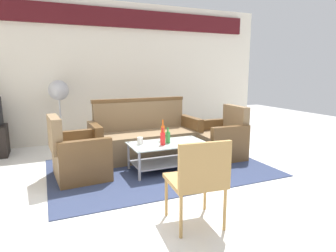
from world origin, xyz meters
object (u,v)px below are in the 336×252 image
at_px(coffee_table, 168,152).
at_px(wicker_chair, 199,176).
at_px(bottle_orange, 163,133).
at_px(armchair_left, 78,157).
at_px(bottle_green, 168,137).
at_px(bottle_red, 163,138).
at_px(cup, 140,141).
at_px(armchair_right, 221,140).
at_px(couch, 145,138).
at_px(pedestal_fan, 59,94).

distance_m(coffee_table, wicker_chair, 1.62).
bearing_deg(bottle_orange, armchair_left, 178.75).
bearing_deg(wicker_chair, bottle_green, 82.23).
height_order(armchair_left, bottle_red, armchair_left).
distance_m(coffee_table, cup, 0.44).
bearing_deg(armchair_right, cup, 98.17).
distance_m(couch, bottle_orange, 0.66).
bearing_deg(coffee_table, armchair_right, 13.15).
bearing_deg(couch, cup, 64.30).
relative_size(cup, wicker_chair, 0.12).
distance_m(armchair_right, cup, 1.48).
height_order(armchair_left, cup, armchair_left).
height_order(armchair_left, armchair_right, same).
xyz_separation_m(armchair_right, bottle_orange, (-1.08, -0.08, 0.24)).
bearing_deg(couch, armchair_right, 153.16).
bearing_deg(coffee_table, bottle_orange, 90.40).
height_order(bottle_orange, wicker_chair, wicker_chair).
height_order(pedestal_fan, wicker_chair, pedestal_fan).
bearing_deg(couch, coffee_table, 93.29).
bearing_deg(bottle_orange, wicker_chair, -101.85).
bearing_deg(bottle_red, pedestal_fan, 122.01).
relative_size(bottle_red, wicker_chair, 0.29).
bearing_deg(pedestal_fan, coffee_table, -54.66).
bearing_deg(pedestal_fan, couch, -40.66).
distance_m(coffee_table, bottle_green, 0.22).
height_order(couch, armchair_right, couch).
bearing_deg(cup, bottle_green, -12.09).
bearing_deg(couch, bottle_orange, 94.53).
bearing_deg(armchair_right, armchair_left, 92.80).
height_order(armchair_right, cup, armchair_right).
relative_size(bottle_orange, bottle_red, 1.26).
distance_m(bottle_green, cup, 0.40).
xyz_separation_m(bottle_orange, wicker_chair, (-0.36, -1.73, -0.03)).
xyz_separation_m(bottle_green, bottle_orange, (-0.00, 0.18, 0.03)).
height_order(bottle_green, bottle_red, bottle_red).
relative_size(coffee_table, bottle_red, 4.45).
relative_size(coffee_table, cup, 11.00).
bearing_deg(bottle_red, wicker_chair, -99.90).
bearing_deg(cup, armchair_left, 171.92).
height_order(coffee_table, bottle_red, bottle_red).
height_order(coffee_table, bottle_green, bottle_green).
xyz_separation_m(armchair_left, cup, (0.84, -0.12, 0.17)).
distance_m(bottle_orange, bottle_red, 0.28).
height_order(armchair_right, bottle_green, armchair_right).
bearing_deg(wicker_chair, armchair_right, 57.03).
bearing_deg(cup, wicker_chair, -89.27).
bearing_deg(bottle_green, pedestal_fan, 125.36).
relative_size(armchair_left, bottle_orange, 2.72).
distance_m(bottle_orange, wicker_chair, 1.77).
xyz_separation_m(bottle_red, pedestal_fan, (-1.22, 1.96, 0.51)).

